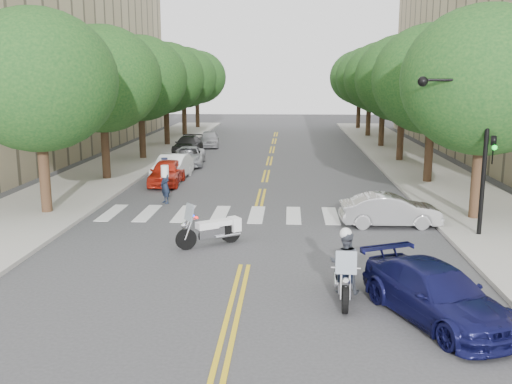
# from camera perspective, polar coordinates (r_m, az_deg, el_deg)

# --- Properties ---
(ground) EXTENTS (140.00, 140.00, 0.00)m
(ground) POSITION_cam_1_polar(r_m,az_deg,el_deg) (17.76, -1.14, -7.32)
(ground) COLOR #38383A
(ground) RESTS_ON ground
(sidewalk_left) EXTENTS (5.00, 60.00, 0.15)m
(sidewalk_left) POSITION_cam_1_polar(r_m,az_deg,el_deg) (40.63, -12.17, 3.29)
(sidewalk_left) COLOR #9E9991
(sidewalk_left) RESTS_ON ground
(sidewalk_right) EXTENTS (5.00, 60.00, 0.15)m
(sidewalk_right) POSITION_cam_1_polar(r_m,az_deg,el_deg) (40.01, 15.11, 3.02)
(sidewalk_right) COLOR #9E9991
(sidewalk_right) RESTS_ON ground
(tree_l_0) EXTENTS (6.40, 6.40, 8.45)m
(tree_l_0) POSITION_cam_1_polar(r_m,az_deg,el_deg) (24.90, -21.02, 10.37)
(tree_l_0) COLOR #382316
(tree_l_0) RESTS_ON ground
(tree_l_1) EXTENTS (6.40, 6.40, 8.45)m
(tree_l_1) POSITION_cam_1_polar(r_m,az_deg,el_deg) (32.38, -15.17, 10.84)
(tree_l_1) COLOR #382316
(tree_l_1) RESTS_ON ground
(tree_l_2) EXTENTS (6.40, 6.40, 8.45)m
(tree_l_2) POSITION_cam_1_polar(r_m,az_deg,el_deg) (40.05, -11.53, 11.07)
(tree_l_2) COLOR #382316
(tree_l_2) RESTS_ON ground
(tree_l_3) EXTENTS (6.40, 6.40, 8.45)m
(tree_l_3) POSITION_cam_1_polar(r_m,az_deg,el_deg) (47.83, -9.06, 11.20)
(tree_l_3) COLOR #382316
(tree_l_3) RESTS_ON ground
(tree_l_4) EXTENTS (6.40, 6.40, 8.45)m
(tree_l_4) POSITION_cam_1_polar(r_m,az_deg,el_deg) (55.68, -7.28, 11.28)
(tree_l_4) COLOR #382316
(tree_l_4) RESTS_ON ground
(tree_l_5) EXTENTS (6.40, 6.40, 8.45)m
(tree_l_5) POSITION_cam_1_polar(r_m,az_deg,el_deg) (63.56, -5.95, 11.34)
(tree_l_5) COLOR #382316
(tree_l_5) RESTS_ON ground
(tree_r_0) EXTENTS (6.40, 6.40, 8.45)m
(tree_r_0) POSITION_cam_1_polar(r_m,az_deg,el_deg) (23.95, 21.89, 10.29)
(tree_r_0) COLOR #382316
(tree_r_0) RESTS_ON ground
(tree_r_1) EXTENTS (6.40, 6.40, 8.45)m
(tree_r_1) POSITION_cam_1_polar(r_m,az_deg,el_deg) (31.64, 17.31, 10.71)
(tree_r_1) COLOR #382316
(tree_r_1) RESTS_ON ground
(tree_r_2) EXTENTS (6.40, 6.40, 8.45)m
(tree_r_2) POSITION_cam_1_polar(r_m,az_deg,el_deg) (39.46, 14.52, 10.93)
(tree_r_2) COLOR #382316
(tree_r_2) RESTS_ON ground
(tree_r_3) EXTENTS (6.40, 6.40, 8.45)m
(tree_r_3) POSITION_cam_1_polar(r_m,az_deg,el_deg) (47.34, 12.66, 11.07)
(tree_r_3) COLOR #382316
(tree_r_3) RESTS_ON ground
(tree_r_4) EXTENTS (6.40, 6.40, 8.45)m
(tree_r_4) POSITION_cam_1_polar(r_m,az_deg,el_deg) (55.26, 11.33, 11.15)
(tree_r_4) COLOR #382316
(tree_r_4) RESTS_ON ground
(tree_r_5) EXTENTS (6.40, 6.40, 8.45)m
(tree_r_5) POSITION_cam_1_polar(r_m,az_deg,el_deg) (63.19, 10.33, 11.22)
(tree_r_5) COLOR #382316
(tree_r_5) RESTS_ON ground
(traffic_signal_pole) EXTENTS (2.82, 0.42, 6.00)m
(traffic_signal_pole) POSITION_cam_1_polar(r_m,az_deg,el_deg) (21.33, 20.85, 5.36)
(traffic_signal_pole) COLOR black
(traffic_signal_pole) RESTS_ON ground
(motorcycle_police) EXTENTS (0.83, 2.38, 1.93)m
(motorcycle_police) POSITION_cam_1_polar(r_m,az_deg,el_deg) (15.13, 8.85, -7.43)
(motorcycle_police) COLOR black
(motorcycle_police) RESTS_ON ground
(motorcycle_parked) EXTENTS (2.13, 1.61, 1.57)m
(motorcycle_parked) POSITION_cam_1_polar(r_m,az_deg,el_deg) (19.71, -4.19, -3.77)
(motorcycle_parked) COLOR black
(motorcycle_parked) RESTS_ON ground
(officer_standing) EXTENTS (0.71, 0.73, 1.69)m
(officer_standing) POSITION_cam_1_polar(r_m,az_deg,el_deg) (26.33, -9.07, 0.69)
(officer_standing) COLOR black
(officer_standing) RESTS_ON ground
(convertible) EXTENTS (3.88, 1.51, 1.26)m
(convertible) POSITION_cam_1_polar(r_m,az_deg,el_deg) (22.68, 13.26, -1.79)
(convertible) COLOR #B2B1B3
(convertible) RESTS_ON ground
(sedan_blue) EXTENTS (3.52, 4.86, 1.31)m
(sedan_blue) POSITION_cam_1_polar(r_m,az_deg,el_deg) (14.43, 17.57, -9.67)
(sedan_blue) COLOR #0F1041
(sedan_blue) RESTS_ON ground
(parked_car_a) EXTENTS (1.69, 3.98, 1.34)m
(parked_car_a) POSITION_cam_1_polar(r_m,az_deg,el_deg) (30.88, -8.92, 1.97)
(parked_car_a) COLOR red
(parked_car_a) RESTS_ON ground
(parked_car_b) EXTENTS (1.76, 4.30, 1.39)m
(parked_car_b) POSITION_cam_1_polar(r_m,az_deg,el_deg) (32.32, -8.36, 2.45)
(parked_car_b) COLOR white
(parked_car_b) RESTS_ON ground
(parked_car_c) EXTENTS (2.35, 4.45, 1.19)m
(parked_car_c) POSITION_cam_1_polar(r_m,az_deg,el_deg) (37.39, -6.76, 3.57)
(parked_car_c) COLOR #A3A4AA
(parked_car_c) RESTS_ON ground
(parked_car_d) EXTENTS (1.91, 4.40, 1.26)m
(parked_car_d) POSITION_cam_1_polar(r_m,az_deg,el_deg) (43.41, -6.83, 4.72)
(parked_car_d) COLOR black
(parked_car_d) RESTS_ON ground
(parked_car_e) EXTENTS (1.95, 4.03, 1.33)m
(parked_car_e) POSITION_cam_1_polar(r_m,az_deg,el_deg) (46.98, -4.69, 5.32)
(parked_car_e) COLOR #949499
(parked_car_e) RESTS_ON ground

